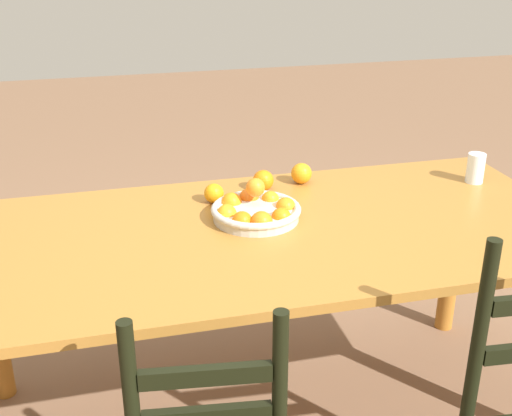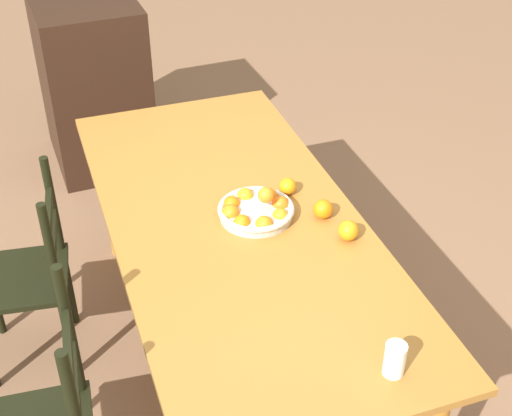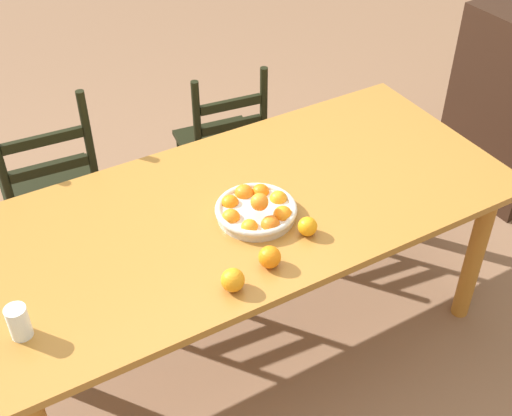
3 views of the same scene
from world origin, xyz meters
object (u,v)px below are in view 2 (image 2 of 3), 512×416
Objects in this scene: fruit_bowl at (256,210)px; dining_table at (236,242)px; cabinet at (94,83)px; drinking_glass at (395,359)px; chair_near_window at (30,278)px; orange_loose_0 at (348,230)px; orange_loose_1 at (323,209)px; orange_loose_2 at (288,186)px.

dining_table is at bearing 95.90° from fruit_bowl.
drinking_glass is (-2.79, -0.48, 0.30)m from cabinet.
fruit_bowl is at bearing 77.44° from chair_near_window.
orange_loose_0 is (-0.24, -0.36, 0.14)m from dining_table.
orange_loose_1 is at bearing -8.39° from drinking_glass.
cabinet is 2.27m from orange_loose_0.
cabinet is at bearing 169.25° from chair_near_window.
orange_loose_1 is at bearing -110.29° from fruit_bowl.
chair_near_window reaches higher than orange_loose_0.
orange_loose_0 is 1.13× the size of orange_loose_2.
drinking_glass is (-0.87, -0.21, 0.15)m from dining_table.
chair_near_window is 0.88× the size of cabinet.
cabinet is 2.85m from drinking_glass.
orange_loose_0 is 0.37m from orange_loose_2.
orange_loose_0 is at bearing -123.47° from dining_table.
orange_loose_1 is at bearing 11.86° from orange_loose_0.
fruit_bowl is at bearing 48.15° from orange_loose_0.
cabinet reaches higher than drinking_glass.
orange_loose_0 is at bearing -13.25° from drinking_glass.
orange_loose_1 is at bearing 77.37° from chair_near_window.
orange_loose_0 is (-0.57, -1.16, 0.37)m from chair_near_window.
drinking_glass is (-0.64, 0.15, 0.02)m from orange_loose_0.
orange_loose_2 is at bearing -65.77° from dining_table.
fruit_bowl is (-1.91, -0.36, 0.28)m from cabinet.
cabinet reaches higher than chair_near_window.
orange_loose_2 is at bearing 19.50° from orange_loose_1.
drinking_glass reaches higher than orange_loose_1.
drinking_glass is at bearing 166.75° from orange_loose_0.
orange_loose_0 is 0.16m from orange_loose_1.
orange_loose_2 is 0.99m from drinking_glass.
orange_loose_2 is (0.12, -0.26, 0.13)m from dining_table.
orange_loose_2 is at bearing -165.88° from cabinet.
orange_loose_1 is at bearing -103.90° from dining_table.
orange_loose_1 is 0.21m from orange_loose_2.
fruit_bowl is 0.20m from orange_loose_2.
fruit_bowl reaches higher than drinking_glass.
orange_loose_1 is 1.10× the size of orange_loose_2.
cabinet reaches higher than orange_loose_0.
fruit_bowl is 0.26m from orange_loose_1.
cabinet reaches higher than orange_loose_1.
cabinet is 9.06× the size of drinking_glass.
cabinet is at bearing 16.40° from orange_loose_0.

